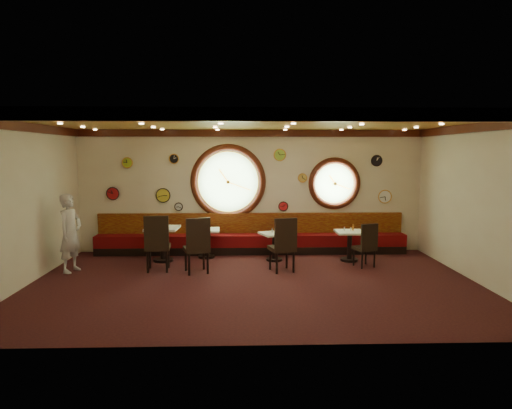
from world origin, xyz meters
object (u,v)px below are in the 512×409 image
condiment_b_salt (202,227)px  condiment_c_pepper (277,231)px  condiment_d_pepper (351,229)px  condiment_b_bottle (210,226)px  chair_a (157,240)px  condiment_b_pepper (206,228)px  table_c (274,243)px  chair_d (367,242)px  waiter (70,233)px  table_a (163,240)px  condiment_c_bottle (279,229)px  condiment_d_bottle (353,227)px  condiment_c_salt (272,230)px  condiment_a_bottle (168,224)px  condiment_a_salt (160,225)px  chair_b (197,242)px  condiment_a_pepper (165,225)px  table_b (206,240)px  chair_c (284,241)px  condiment_d_salt (344,229)px  table_d (350,242)px

condiment_b_salt → condiment_c_pepper: 1.91m
condiment_d_pepper → condiment_b_bottle: condiment_b_bottle is taller
chair_a → condiment_b_pepper: 1.58m
table_c → condiment_b_bottle: 1.68m
chair_d → waiter: (-6.60, -0.16, 0.28)m
table_a → condiment_c_bottle: bearing=1.2°
table_c → condiment_d_pepper: 1.88m
chair_d → condiment_d_bottle: chair_d is taller
chair_a → condiment_c_salt: (2.59, 0.98, 0.02)m
chair_d → condiment_a_bottle: (-4.63, 0.78, 0.33)m
condiment_b_salt → chair_d: bearing=-16.9°
chair_d → condiment_b_salt: chair_d is taller
condiment_a_salt → chair_b: bearing=-49.8°
table_c → chair_a: (-2.64, -0.96, 0.29)m
condiment_a_pepper → condiment_d_bottle: bearing=0.5°
table_c → condiment_b_pepper: 1.74m
condiment_a_bottle → chair_b: bearing=-55.6°
table_b → chair_a: bearing=-126.3°
table_a → condiment_b_salt: (0.90, 0.43, 0.24)m
table_c → condiment_a_pepper: bearing=-179.0°
condiment_d_pepper → chair_c: bearing=-149.3°
table_a → condiment_d_salt: bearing=-0.7°
condiment_a_salt → condiment_b_bottle: 1.22m
chair_b → table_d: bearing=-0.4°
condiment_d_pepper → condiment_c_bottle: size_ratio=0.58×
chair_c → condiment_c_salt: 1.13m
condiment_a_bottle → condiment_d_bottle: condiment_a_bottle is taller
condiment_c_pepper → chair_d: bearing=-18.0°
condiment_a_pepper → condiment_d_pepper: (4.46, -0.03, -0.11)m
table_a → condiment_b_bottle: (1.10, 0.39, 0.27)m
table_a → condiment_c_pepper: table_a is taller
chair_d → condiment_d_bottle: bearing=81.6°
condiment_c_bottle → chair_a: bearing=-159.4°
condiment_c_pepper → chair_c: bearing=-85.4°
condiment_c_salt → condiment_c_bottle: size_ratio=0.75×
condiment_d_salt → condiment_b_bottle: 3.32m
chair_c → condiment_a_bottle: chair_c is taller
waiter → condiment_d_pepper: bearing=-65.9°
chair_c → condiment_c_salt: bearing=82.1°
condiment_d_salt → condiment_a_salt: bearing=179.0°
condiment_c_bottle → chair_b: bearing=-146.6°
condiment_d_salt → condiment_d_pepper: 0.15m
condiment_b_pepper → condiment_b_bottle: size_ratio=0.68×
condiment_a_salt → condiment_a_bottle: 0.19m
chair_b → condiment_d_bottle: size_ratio=5.05×
chair_c → condiment_a_salt: size_ratio=8.70×
condiment_a_salt → table_a: bearing=-23.3°
table_a → table_b: (1.02, 0.34, -0.07)m
condiment_b_salt → condiment_b_pepper: size_ratio=0.88×
condiment_c_bottle → condiment_d_pepper: bearing=-4.9°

